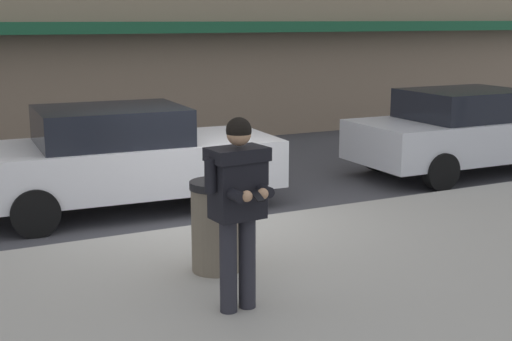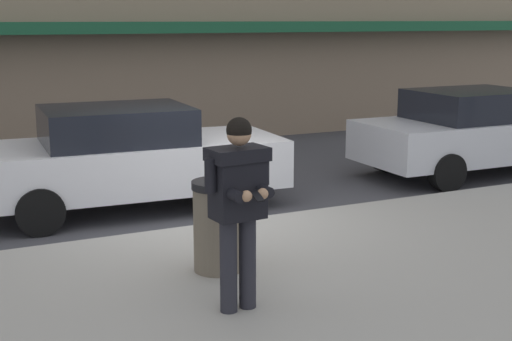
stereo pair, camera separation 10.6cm
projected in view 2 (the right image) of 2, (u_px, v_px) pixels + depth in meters
ground_plane at (208, 229)px, 9.65m from camera, size 80.00×80.00×0.00m
sidewalk at (396, 281)px, 7.55m from camera, size 32.00×5.30×0.14m
curb_paint_line at (272, 219)px, 10.12m from camera, size 28.00×0.12×0.01m
parked_sedan_mid at (127, 157)px, 10.48m from camera, size 4.59×2.11×1.54m
parked_sedan_far at (477, 131)px, 12.89m from camera, size 4.52×1.97×1.54m
man_texting_on_phone at (238, 194)px, 6.40m from camera, size 0.65×0.60×1.81m
trash_bin at (218, 226)px, 7.57m from camera, size 0.55×0.55×0.98m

